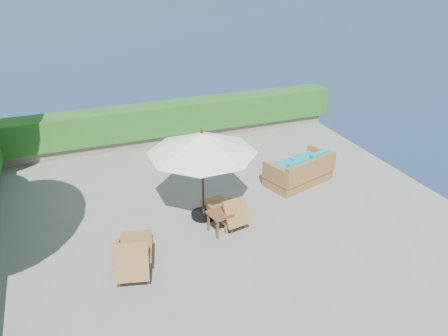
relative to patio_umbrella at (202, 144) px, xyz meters
name	(u,v)px	position (x,y,z in m)	size (l,w,h in m)	color
ground	(224,224)	(0.36, -0.50, -1.98)	(12.00, 12.00, 0.00)	gray
foundation	(224,274)	(0.36, -0.50, -3.53)	(12.00, 12.00, 3.00)	#5F584B
ocean	(224,316)	(0.36, -0.50, -4.98)	(600.00, 600.00, 0.00)	navy
planter_wall_far	(166,136)	(0.36, 5.10, -1.80)	(12.00, 0.60, 0.36)	gray
hedge_far	(165,118)	(0.36, 5.10, -1.13)	(12.40, 0.90, 1.00)	#1A4C15
patio_umbrella	(202,144)	(0.00, 0.00, 0.00)	(3.37, 3.37, 2.35)	black
lounge_left	(133,254)	(-1.99, -1.42, -1.58)	(1.05, 1.77, 0.95)	brown
lounge_right	(227,210)	(0.44, -0.45, -1.64)	(0.82, 1.51, 0.83)	brown
side_table	(220,216)	(0.15, -0.78, -1.54)	(0.60, 0.60, 0.54)	brown
wicker_loveseat	(300,171)	(3.14, 0.68, -1.61)	(2.15, 1.52, 0.95)	brown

